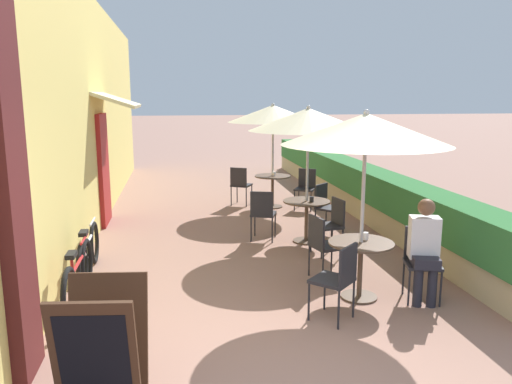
% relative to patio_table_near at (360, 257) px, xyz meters
% --- Properties ---
extents(cafe_facade_wall, '(0.98, 13.37, 4.20)m').
position_rel_patio_table_near_xyz_m(cafe_facade_wall, '(-3.67, 4.81, 1.57)').
color(cafe_facade_wall, '#E0CC6B').
rests_on(cafe_facade_wall, ground_plane).
extents(planter_hedge, '(0.60, 12.37, 1.01)m').
position_rel_patio_table_near_xyz_m(planter_hedge, '(1.62, 4.84, 0.02)').
color(planter_hedge, tan).
rests_on(planter_hedge, ground_plane).
extents(patio_table_near, '(0.78, 0.78, 0.71)m').
position_rel_patio_table_near_xyz_m(patio_table_near, '(0.00, 0.00, 0.00)').
color(patio_table_near, brown).
rests_on(patio_table_near, ground_plane).
extents(patio_umbrella_near, '(1.96, 1.96, 2.28)m').
position_rel_patio_table_near_xyz_m(patio_umbrella_near, '(0.00, -0.00, 1.53)').
color(patio_umbrella_near, '#B7B7BC').
rests_on(patio_umbrella_near, ground_plane).
extents(cafe_chair_near_left, '(0.49, 0.49, 0.87)m').
position_rel_patio_table_near_xyz_m(cafe_chair_near_left, '(0.73, -0.12, 0.00)').
color(cafe_chair_near_left, '#232328').
rests_on(cafe_chair_near_left, ground_plane).
extents(seated_patron_near_left, '(0.41, 0.47, 1.25)m').
position_rel_patio_table_near_xyz_m(seated_patron_near_left, '(0.70, -0.23, 0.17)').
color(seated_patron_near_left, '#23232D').
rests_on(seated_patron_near_left, ground_plane).
extents(cafe_chair_near_right, '(0.49, 0.49, 0.87)m').
position_rel_patio_table_near_xyz_m(cafe_chair_near_right, '(-0.26, 0.69, 0.00)').
color(cafe_chair_near_right, '#232328').
rests_on(cafe_chair_near_right, ground_plane).
extents(cafe_chair_near_back, '(0.57, 0.57, 0.87)m').
position_rel_patio_table_near_xyz_m(cafe_chair_near_back, '(-0.47, -0.57, 0.00)').
color(cafe_chair_near_back, '#232328').
rests_on(cafe_chair_near_back, ground_plane).
extents(coffee_cup_near, '(0.07, 0.07, 0.09)m').
position_rel_patio_table_near_xyz_m(coffee_cup_near, '(0.09, 0.09, 0.24)').
color(coffee_cup_near, white).
rests_on(coffee_cup_near, patio_table_near).
extents(patio_table_mid, '(0.78, 0.78, 0.71)m').
position_rel_patio_table_near_xyz_m(patio_table_mid, '(-0.03, 2.42, 0.00)').
color(patio_table_mid, brown).
rests_on(patio_table_mid, ground_plane).
extents(patio_umbrella_mid, '(1.96, 1.96, 2.28)m').
position_rel_patio_table_near_xyz_m(patio_umbrella_mid, '(-0.03, 2.42, 1.53)').
color(patio_umbrella_mid, '#B7B7BC').
rests_on(patio_umbrella_mid, ground_plane).
extents(cafe_chair_mid_left, '(0.51, 0.51, 0.87)m').
position_rel_patio_table_near_xyz_m(cafe_chair_mid_left, '(-0.74, 2.59, 0.00)').
color(cafe_chair_mid_left, '#232328').
rests_on(cafe_chair_mid_left, ground_plane).
extents(cafe_chair_mid_right, '(0.47, 0.47, 0.87)m').
position_rel_patio_table_near_xyz_m(cafe_chair_mid_right, '(0.19, 1.72, 0.00)').
color(cafe_chair_mid_right, '#232328').
rests_on(cafe_chair_mid_right, ground_plane).
extents(cafe_chair_mid_back, '(0.56, 0.56, 0.87)m').
position_rel_patio_table_near_xyz_m(cafe_chair_mid_back, '(0.48, 2.96, 0.00)').
color(cafe_chair_mid_back, '#232328').
rests_on(cafe_chair_mid_back, ground_plane).
extents(coffee_cup_mid, '(0.07, 0.07, 0.09)m').
position_rel_patio_table_near_xyz_m(coffee_cup_mid, '(0.03, 2.31, 0.24)').
color(coffee_cup_mid, '#232328').
rests_on(coffee_cup_mid, patio_table_mid).
extents(patio_table_far, '(0.78, 0.78, 0.71)m').
position_rel_patio_table_near_xyz_m(patio_table_far, '(-0.08, 5.13, 0.00)').
color(patio_table_far, brown).
rests_on(patio_table_far, ground_plane).
extents(patio_umbrella_far, '(1.96, 1.96, 2.28)m').
position_rel_patio_table_near_xyz_m(patio_umbrella_far, '(-0.08, 5.13, 1.53)').
color(patio_umbrella_far, '#B7B7BC').
rests_on(patio_umbrella_far, ground_plane).
extents(cafe_chair_far_left, '(0.54, 0.54, 0.87)m').
position_rel_patio_table_near_xyz_m(cafe_chair_far_left, '(0.60, 4.84, 0.00)').
color(cafe_chair_far_left, '#232328').
rests_on(cafe_chair_far_left, ground_plane).
extents(cafe_chair_far_right, '(0.54, 0.54, 0.87)m').
position_rel_patio_table_near_xyz_m(cafe_chair_far_right, '(-0.76, 5.41, 0.00)').
color(cafe_chair_far_right, '#232328').
rests_on(cafe_chair_far_right, ground_plane).
extents(coffee_cup_far, '(0.07, 0.07, 0.09)m').
position_rel_patio_table_near_xyz_m(coffee_cup_far, '(-0.05, 5.07, 0.24)').
color(coffee_cup_far, white).
rests_on(coffee_cup_far, patio_table_far).
extents(bicycle_leaning, '(0.10, 1.72, 0.73)m').
position_rel_patio_table_near_xyz_m(bicycle_leaning, '(-3.33, 0.34, -0.18)').
color(bicycle_leaning, black).
rests_on(bicycle_leaning, ground_plane).
extents(bicycle_second, '(0.10, 1.70, 0.71)m').
position_rel_patio_table_near_xyz_m(bicycle_second, '(-3.37, 1.32, -0.19)').
color(bicycle_second, black).
rests_on(bicycle_second, ground_plane).
extents(menu_board, '(0.70, 0.70, 1.02)m').
position_rel_patio_table_near_xyz_m(menu_board, '(-2.77, -1.77, -0.01)').
color(menu_board, '#422819').
rests_on(menu_board, ground_plane).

